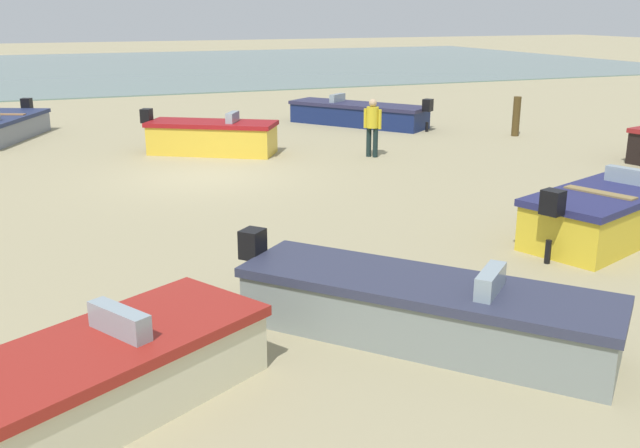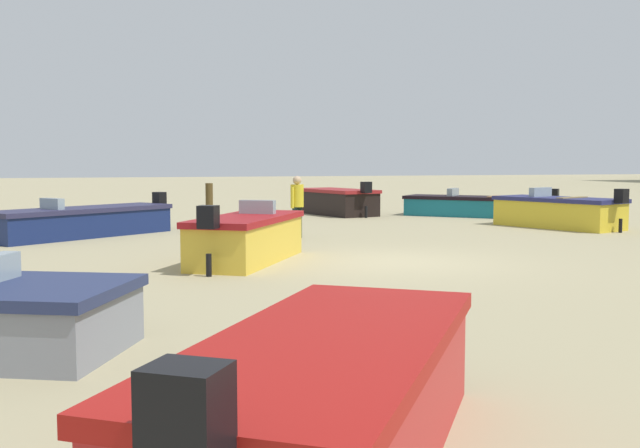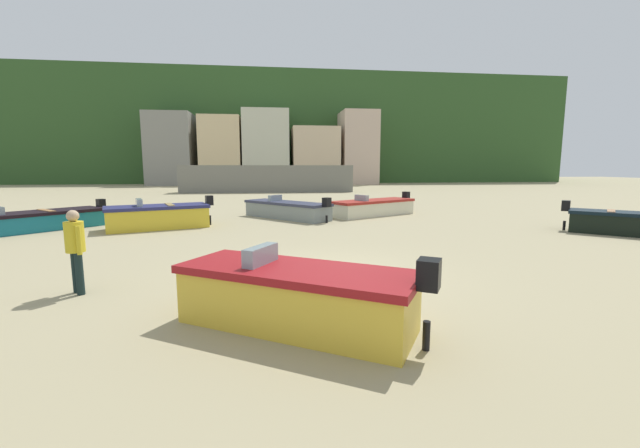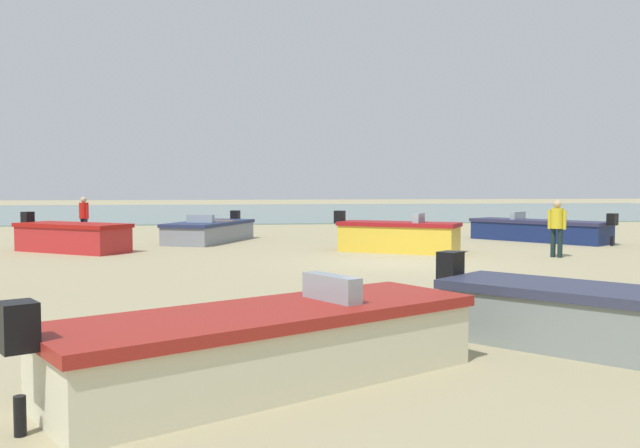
% 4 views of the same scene
% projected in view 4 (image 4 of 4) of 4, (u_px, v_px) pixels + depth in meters
% --- Properties ---
extents(ground_plane, '(160.00, 160.00, 0.00)m').
position_uv_depth(ground_plane, '(393.00, 263.00, 18.11)').
color(ground_plane, tan).
extents(tidal_water, '(80.00, 36.00, 0.06)m').
position_uv_depth(tidal_water, '(283.00, 211.00, 53.72)').
color(tidal_water, slate).
rests_on(tidal_water, ground).
extents(boat_navy_2, '(4.13, 4.92, 1.10)m').
position_uv_depth(boat_navy_2, '(539.00, 230.00, 25.04)').
color(boat_navy_2, navy).
rests_on(boat_navy_2, ground).
extents(boat_cream_3, '(4.73, 3.53, 1.10)m').
position_uv_depth(boat_cream_3, '(270.00, 345.00, 7.05)').
color(boat_cream_3, beige).
rests_on(boat_cream_3, ground).
extents(boat_red_4, '(3.82, 3.25, 1.20)m').
position_uv_depth(boat_red_4, '(72.00, 237.00, 21.09)').
color(boat_red_4, '#B62525').
rests_on(boat_red_4, ground).
extents(boat_yellow_5, '(3.79, 3.01, 1.24)m').
position_uv_depth(boat_yellow_5, '(398.00, 237.00, 21.02)').
color(boat_yellow_5, gold).
rests_on(boat_yellow_5, ground).
extents(boat_grey_7, '(4.11, 4.38, 1.10)m').
position_uv_depth(boat_grey_7, '(632.00, 323.00, 8.18)').
color(boat_grey_7, gray).
rests_on(boat_grey_7, ground).
extents(boat_grey_8, '(3.38, 4.65, 1.06)m').
position_uv_depth(boat_grey_8, '(210.00, 231.00, 24.83)').
color(boat_grey_8, gray).
rests_on(boat_grey_8, ground).
extents(beach_walker_foreground, '(0.48, 0.48, 1.62)m').
position_uv_depth(beach_walker_foreground, '(557.00, 224.00, 19.44)').
color(beach_walker_foreground, black).
rests_on(beach_walker_foreground, ground).
extents(beach_walker_distant, '(0.48, 0.48, 1.62)m').
position_uv_depth(beach_walker_distant, '(84.00, 215.00, 25.39)').
color(beach_walker_distant, black).
rests_on(beach_walker_distant, ground).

